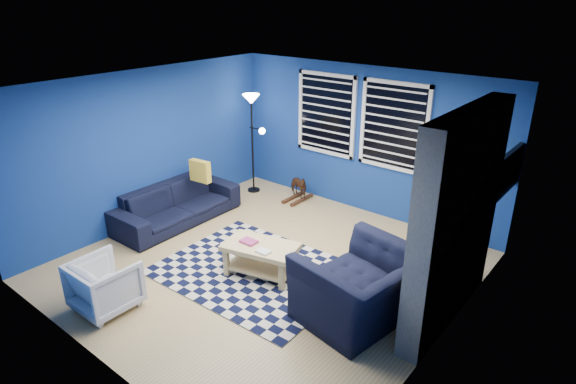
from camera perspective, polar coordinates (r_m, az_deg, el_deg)
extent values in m
plane|color=tan|center=(6.85, -2.57, -8.76)|extent=(5.00, 5.00, 0.00)
plane|color=white|center=(5.95, -2.99, 12.26)|extent=(5.00, 5.00, 0.00)
plane|color=navy|center=(8.22, 8.91, 6.00)|extent=(5.00, 0.00, 5.00)
plane|color=navy|center=(8.09, -16.21, 5.08)|extent=(0.00, 5.00, 5.00)
plane|color=navy|center=(5.13, 18.75, -5.55)|extent=(0.00, 5.00, 5.00)
cube|color=gray|center=(5.60, 19.39, -3.22)|extent=(0.26, 2.00, 2.50)
cube|color=black|center=(6.06, 17.03, -10.56)|extent=(0.04, 0.70, 0.60)
cube|color=gray|center=(6.27, 15.59, -12.58)|extent=(0.50, 1.20, 0.08)
cube|color=black|center=(8.50, 4.59, 9.20)|extent=(1.05, 0.02, 1.30)
cube|color=white|center=(8.36, 4.69, 13.72)|extent=(1.17, 0.05, 0.06)
cube|color=white|center=(8.68, 4.41, 4.81)|extent=(1.17, 0.05, 0.06)
cube|color=black|center=(7.86, 12.47, 7.62)|extent=(1.05, 0.02, 1.30)
cube|color=white|center=(7.71, 12.86, 12.49)|extent=(1.17, 0.05, 0.06)
cube|color=white|center=(8.05, 12.03, 2.94)|extent=(1.17, 0.05, 0.06)
cube|color=black|center=(6.87, 24.61, 2.12)|extent=(0.06, 1.00, 0.58)
cube|color=black|center=(6.88, 24.33, 2.19)|extent=(0.01, 0.92, 0.50)
cube|color=black|center=(6.74, -3.91, -9.29)|extent=(2.55, 2.07, 0.02)
imported|color=black|center=(8.18, -13.01, -1.39)|extent=(2.17, 0.87, 0.63)
imported|color=black|center=(5.70, 8.57, -11.08)|extent=(1.49, 1.36, 0.86)
imported|color=gray|center=(6.27, -20.87, -10.24)|extent=(0.69, 0.71, 0.64)
imported|color=#4E2D19|center=(8.79, 1.14, 0.75)|extent=(0.36, 0.56, 0.44)
cube|color=tan|center=(6.45, -3.26, -6.50)|extent=(1.08, 0.78, 0.07)
cube|color=tan|center=(6.60, -3.20, -8.80)|extent=(0.98, 0.68, 0.03)
cube|color=#9C2C64|center=(6.49, -4.67, -5.86)|extent=(0.25, 0.21, 0.03)
cube|color=silver|center=(6.24, -2.96, -7.05)|extent=(0.21, 0.17, 0.03)
cube|color=tan|center=(6.68, -7.13, -7.79)|extent=(0.08, 0.08, 0.39)
cube|color=tan|center=(6.19, -1.69, -10.28)|extent=(0.08, 0.08, 0.39)
cube|color=tan|center=(6.94, -4.56, -6.41)|extent=(0.08, 0.08, 0.39)
cube|color=tan|center=(6.47, 0.83, -8.66)|extent=(0.08, 0.08, 0.39)
cube|color=tan|center=(7.77, 17.14, -3.64)|extent=(0.67, 0.48, 0.52)
cube|color=black|center=(7.77, 17.14, -3.64)|extent=(0.58, 0.43, 0.42)
cube|color=#89D519|center=(7.64, 17.40, -1.58)|extent=(0.37, 0.30, 0.09)
cylinder|color=black|center=(9.35, -4.08, 0.26)|extent=(0.23, 0.23, 0.03)
cylinder|color=black|center=(9.06, -4.23, 5.33)|extent=(0.04, 0.04, 1.74)
cone|color=white|center=(8.83, -4.40, 10.92)|extent=(0.31, 0.31, 0.18)
sphere|color=white|center=(8.72, -3.09, 7.23)|extent=(0.12, 0.12, 0.12)
cube|color=gold|center=(8.13, -10.37, 2.46)|extent=(0.39, 0.15, 0.36)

